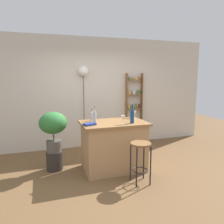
% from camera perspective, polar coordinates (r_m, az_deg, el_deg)
% --- Properties ---
extents(ground, '(12.00, 12.00, 0.00)m').
position_cam_1_polar(ground, '(4.30, 1.74, -15.93)').
color(ground, brown).
extents(back_wall, '(6.40, 0.10, 2.80)m').
position_cam_1_polar(back_wall, '(5.78, -4.86, 4.95)').
color(back_wall, beige).
rests_on(back_wall, ground).
extents(kitchen_counter, '(1.25, 0.82, 0.95)m').
position_cam_1_polar(kitchen_counter, '(4.39, 0.41, -8.66)').
color(kitchen_counter, tan).
rests_on(kitchen_counter, ground).
extents(bar_stool, '(0.35, 0.35, 0.72)m').
position_cam_1_polar(bar_stool, '(3.84, 7.38, -10.47)').
color(bar_stool, black).
rests_on(bar_stool, ground).
extents(spice_shelf, '(0.46, 0.12, 1.91)m').
position_cam_1_polar(spice_shelf, '(6.05, 5.69, 1.04)').
color(spice_shelf, brown).
rests_on(spice_shelf, ground).
extents(plant_stool, '(0.32, 0.32, 0.37)m').
position_cam_1_polar(plant_stool, '(4.60, -14.59, -12.03)').
color(plant_stool, '#2D2823').
rests_on(plant_stool, ground).
extents(potted_plant, '(0.53, 0.48, 0.79)m').
position_cam_1_polar(potted_plant, '(4.40, -14.95, -3.61)').
color(potted_plant, '#514C47').
rests_on(potted_plant, plant_stool).
extents(bottle_olive_oil, '(0.07, 0.07, 0.24)m').
position_cam_1_polar(bottle_olive_oil, '(4.38, -5.23, -1.13)').
color(bottle_olive_oil, '#B2B2B7').
rests_on(bottle_olive_oil, kitchen_counter).
extents(bottle_sauce_amber, '(0.07, 0.07, 0.28)m').
position_cam_1_polar(bottle_sauce_amber, '(4.74, 5.18, -0.13)').
color(bottle_sauce_amber, '#194C23').
rests_on(bottle_sauce_amber, kitchen_counter).
extents(bottle_spirits_clear, '(0.07, 0.07, 0.35)m').
position_cam_1_polar(bottle_spirits_clear, '(4.16, 5.22, -1.08)').
color(bottle_spirits_clear, navy).
rests_on(bottle_spirits_clear, kitchen_counter).
extents(bottle_vinegar, '(0.06, 0.06, 0.31)m').
position_cam_1_polar(bottle_vinegar, '(4.15, -4.50, -1.29)').
color(bottle_vinegar, '#B2B2B7').
rests_on(bottle_vinegar, kitchen_counter).
extents(wine_glass_left, '(0.07, 0.07, 0.16)m').
position_cam_1_polar(wine_glass_left, '(4.06, 2.87, -1.53)').
color(wine_glass_left, silver).
rests_on(wine_glass_left, kitchen_counter).
extents(wine_glass_center, '(0.07, 0.07, 0.16)m').
position_cam_1_polar(wine_glass_center, '(4.58, 5.87, -0.33)').
color(wine_glass_center, silver).
rests_on(wine_glass_center, kitchen_counter).
extents(cookbook, '(0.25, 0.22, 0.03)m').
position_cam_1_polar(cookbook, '(4.01, -5.82, -3.15)').
color(cookbook, navy).
rests_on(cookbook, kitchen_counter).
extents(pendant_globe_light, '(0.25, 0.25, 2.08)m').
position_cam_1_polar(pendant_globe_light, '(5.60, -7.44, 10.27)').
color(pendant_globe_light, black).
rests_on(pendant_globe_light, ground).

